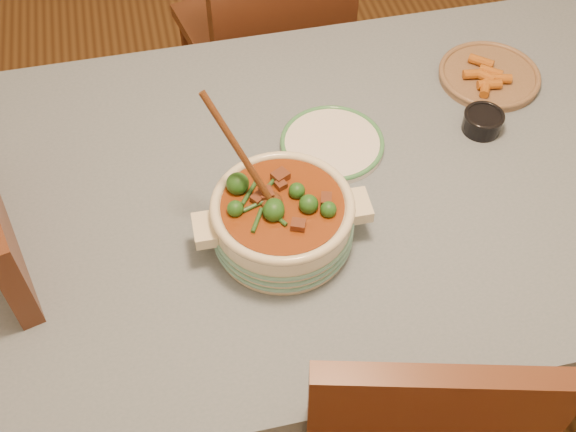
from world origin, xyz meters
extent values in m
plane|color=#462914|center=(0.00, 0.00, 0.00)|extent=(4.50, 4.50, 0.00)
cube|color=brown|center=(0.00, 0.00, 0.72)|extent=(1.60, 1.00, 0.05)
cube|color=gray|center=(0.00, 0.00, 0.75)|extent=(1.68, 1.08, 0.01)
cylinder|color=brown|center=(-0.73, 0.43, 0.35)|extent=(0.07, 0.07, 0.70)
cylinder|color=brown|center=(0.73, 0.43, 0.35)|extent=(0.07, 0.07, 0.70)
cylinder|color=#ECE5C6|center=(-0.21, -0.14, 0.81)|extent=(0.29, 0.29, 0.11)
torus|color=#ECE5C6|center=(-0.21, -0.14, 0.87)|extent=(0.29, 0.29, 0.02)
cube|color=#ECE5C6|center=(-0.05, -0.15, 0.83)|extent=(0.05, 0.08, 0.03)
cube|color=#ECE5C6|center=(-0.37, -0.14, 0.83)|extent=(0.05, 0.08, 0.03)
cylinder|color=#883913|center=(-0.21, -0.14, 0.86)|extent=(0.25, 0.25, 0.02)
cylinder|color=white|center=(-0.04, 0.10, 0.76)|extent=(0.32, 0.32, 0.02)
torus|color=#44965C|center=(-0.04, 0.10, 0.77)|extent=(0.24, 0.24, 0.01)
cylinder|color=black|center=(0.32, 0.07, 0.78)|extent=(0.11, 0.11, 0.05)
torus|color=black|center=(0.32, 0.07, 0.80)|extent=(0.10, 0.10, 0.01)
cylinder|color=black|center=(0.32, 0.07, 0.79)|extent=(0.08, 0.08, 0.01)
cylinder|color=#8E6D4F|center=(0.41, 0.24, 0.76)|extent=(0.33, 0.33, 0.02)
torus|color=#8E6D4F|center=(0.41, 0.24, 0.77)|extent=(0.26, 0.26, 0.01)
cube|color=brown|center=(-0.06, 0.90, 0.49)|extent=(0.54, 0.54, 0.04)
cube|color=brown|center=(-0.02, 0.70, 0.74)|extent=(0.46, 0.14, 0.49)
cylinder|color=brown|center=(0.09, 1.13, 0.25)|extent=(0.04, 0.04, 0.49)
cylinder|color=brown|center=(-0.29, 1.05, 0.25)|extent=(0.04, 0.04, 0.49)
cylinder|color=brown|center=(0.17, 0.75, 0.25)|extent=(0.04, 0.04, 0.49)
cylinder|color=brown|center=(-0.21, 0.67, 0.25)|extent=(0.04, 0.04, 0.49)
cube|color=brown|center=(-0.78, -0.02, 0.74)|extent=(0.16, 0.46, 0.49)
cylinder|color=brown|center=(-0.84, 0.17, 0.25)|extent=(0.04, 0.04, 0.49)
cylinder|color=brown|center=(-0.74, -0.21, 0.25)|extent=(0.04, 0.04, 0.49)
camera|label=1|loc=(-0.40, -1.03, 1.97)|focal=45.00mm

